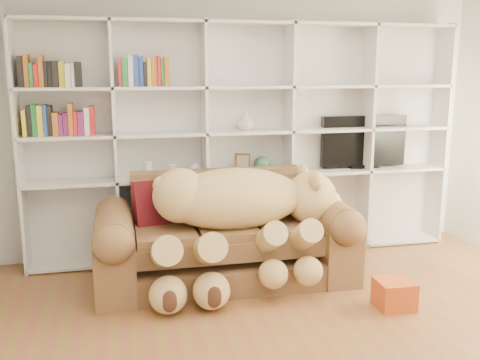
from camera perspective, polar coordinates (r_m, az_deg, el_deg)
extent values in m
cube|color=silver|center=(5.66, 0.32, 5.91)|extent=(5.00, 0.02, 2.70)
cube|color=silver|center=(5.64, 0.40, 4.36)|extent=(4.40, 0.03, 2.40)
cube|color=silver|center=(5.41, -22.52, 3.12)|extent=(0.03, 0.35, 2.40)
cube|color=silver|center=(5.33, -13.15, 3.61)|extent=(0.03, 0.35, 2.40)
cube|color=silver|center=(5.40, -3.77, 3.99)|extent=(0.03, 0.35, 2.40)
cube|color=silver|center=(5.61, 5.17, 4.26)|extent=(0.03, 0.35, 2.40)
cube|color=silver|center=(5.94, 13.29, 4.42)|extent=(0.03, 0.35, 2.40)
cube|color=silver|center=(6.38, 20.43, 4.48)|extent=(0.03, 0.35, 2.40)
cube|color=silver|center=(5.76, 0.75, -7.46)|extent=(4.40, 0.35, 0.03)
cube|color=silver|center=(5.55, 0.77, 0.56)|extent=(4.40, 0.35, 0.03)
cube|color=silver|center=(5.48, 0.79, 5.18)|extent=(4.40, 0.35, 0.03)
cube|color=silver|center=(5.44, 0.80, 9.89)|extent=(4.40, 0.35, 0.03)
cube|color=silver|center=(5.46, 0.82, 16.41)|extent=(4.40, 0.35, 0.03)
cube|color=brown|center=(5.02, -1.54, -9.41)|extent=(2.21, 0.90, 0.23)
cube|color=brown|center=(4.89, -1.51, -5.70)|extent=(1.64, 0.74, 0.32)
cube|color=brown|center=(5.22, -2.44, -2.03)|extent=(1.64, 0.21, 0.58)
cube|color=brown|center=(4.87, -13.16, -8.22)|extent=(0.34, 1.00, 0.58)
cube|color=brown|center=(5.24, 9.21, -6.64)|extent=(0.34, 1.00, 0.58)
cylinder|color=brown|center=(4.78, -13.33, -4.95)|extent=(0.34, 0.95, 0.34)
cylinder|color=brown|center=(5.15, 9.32, -3.58)|extent=(0.34, 0.95, 0.34)
ellipsoid|color=tan|center=(4.78, -0.63, -1.99)|extent=(1.27, 0.61, 0.55)
sphere|color=tan|center=(4.69, -6.40, -1.65)|extent=(0.48, 0.48, 0.48)
sphere|color=tan|center=(4.99, 7.53, -1.90)|extent=(0.48, 0.48, 0.48)
sphere|color=beige|center=(5.07, 9.48, -2.50)|extent=(0.24, 0.24, 0.24)
sphere|color=#3C2115|center=(5.11, 10.45, -2.55)|extent=(0.08, 0.08, 0.08)
ellipsoid|color=tan|center=(4.78, 8.05, -0.08)|extent=(0.11, 0.19, 0.19)
ellipsoid|color=tan|center=(5.10, 6.69, 0.69)|extent=(0.11, 0.19, 0.19)
sphere|color=tan|center=(4.66, -8.30, -0.56)|extent=(0.16, 0.16, 0.16)
cylinder|color=tan|center=(4.60, 2.98, -6.42)|extent=(0.21, 0.58, 0.43)
cylinder|color=tan|center=(4.69, 6.61, -6.12)|extent=(0.21, 0.58, 0.43)
cylinder|color=tan|center=(4.46, -8.02, -7.69)|extent=(0.24, 0.68, 0.50)
cylinder|color=tan|center=(4.50, -3.54, -7.41)|extent=(0.24, 0.68, 0.50)
sphere|color=tan|center=(4.51, 3.61, -10.05)|extent=(0.25, 0.25, 0.25)
sphere|color=tan|center=(4.61, 7.32, -9.66)|extent=(0.25, 0.25, 0.25)
sphere|color=tan|center=(4.40, -7.69, -12.00)|extent=(0.31, 0.31, 0.31)
sphere|color=tan|center=(4.44, -3.08, -11.67)|extent=(0.31, 0.31, 0.31)
cube|color=#5C120F|center=(4.96, -8.74, -2.54)|extent=(0.48, 0.33, 0.46)
cube|color=#C14B19|center=(4.66, 16.13, -11.62)|extent=(0.30, 0.28, 0.23)
cube|color=black|center=(5.99, 13.03, 4.09)|extent=(0.96, 0.08, 0.55)
cube|color=black|center=(6.03, 12.91, 1.51)|extent=(0.32, 0.18, 0.04)
cube|color=#543C1D|center=(5.51, 0.26, 1.81)|extent=(0.16, 0.08, 0.20)
sphere|color=#2C5739|center=(5.57, 2.40, 1.67)|extent=(0.18, 0.18, 0.18)
cylinder|color=silver|center=(5.38, -9.79, 1.06)|extent=(0.10, 0.10, 0.16)
cylinder|color=silver|center=(5.40, -7.21, 1.00)|extent=(0.09, 0.09, 0.12)
sphere|color=silver|center=(5.43, -4.81, 1.17)|extent=(0.13, 0.13, 0.13)
imported|color=beige|center=(5.46, 0.60, 6.30)|extent=(0.23, 0.23, 0.19)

